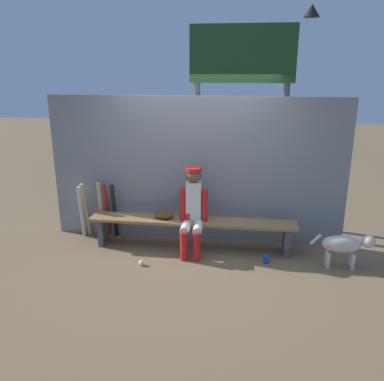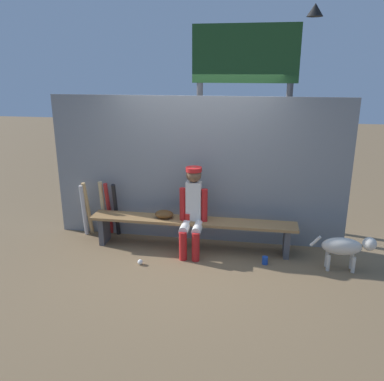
{
  "view_description": "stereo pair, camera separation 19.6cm",
  "coord_description": "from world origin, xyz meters",
  "px_view_note": "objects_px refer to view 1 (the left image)",
  "views": [
    {
      "loc": [
        0.71,
        -5.39,
        2.6
      ],
      "look_at": [
        0.0,
        0.0,
        0.91
      ],
      "focal_mm": 37.08,
      "sensor_mm": 36.0,
      "label": 1
    },
    {
      "loc": [
        0.91,
        -5.36,
        2.6
      ],
      "look_at": [
        0.0,
        0.0,
        0.91
      ],
      "focal_mm": 37.08,
      "sensor_mm": 36.0,
      "label": 2
    }
  ],
  "objects_px": {
    "scoreboard": "(245,81)",
    "bat_aluminum_red": "(107,210)",
    "dugout_bench": "(192,225)",
    "player_seated": "(193,208)",
    "bat_wood_natural": "(101,210)",
    "baseball_glove": "(164,215)",
    "cup_on_ground": "(266,259)",
    "bat_aluminum_silver": "(82,212)",
    "dog": "(346,244)",
    "bat_wood_tan": "(86,210)",
    "bat_aluminum_black": "(115,211)",
    "cup_on_bench": "(187,217)",
    "baseball": "(141,263)"
  },
  "relations": [
    {
      "from": "cup_on_bench",
      "to": "baseball_glove",
      "type": "bearing_deg",
      "value": 171.66
    },
    {
      "from": "dugout_bench",
      "to": "bat_aluminum_silver",
      "type": "relative_size",
      "value": 3.56
    },
    {
      "from": "bat_wood_tan",
      "to": "player_seated",
      "type": "bearing_deg",
      "value": -10.99
    },
    {
      "from": "bat_aluminum_black",
      "to": "baseball",
      "type": "xyz_separation_m",
      "value": [
        0.64,
        -0.86,
        -0.41
      ]
    },
    {
      "from": "dugout_bench",
      "to": "scoreboard",
      "type": "distance_m",
      "value": 2.45
    },
    {
      "from": "baseball",
      "to": "bat_wood_natural",
      "type": "bearing_deg",
      "value": 134.37
    },
    {
      "from": "bat_aluminum_silver",
      "to": "player_seated",
      "type": "bearing_deg",
      "value": -9.42
    },
    {
      "from": "bat_aluminum_black",
      "to": "cup_on_ground",
      "type": "xyz_separation_m",
      "value": [
        2.34,
        -0.56,
        -0.39
      ]
    },
    {
      "from": "scoreboard",
      "to": "dog",
      "type": "height_order",
      "value": "scoreboard"
    },
    {
      "from": "player_seated",
      "to": "baseball_glove",
      "type": "bearing_deg",
      "value": 166.67
    },
    {
      "from": "baseball_glove",
      "to": "bat_aluminum_silver",
      "type": "distance_m",
      "value": 1.38
    },
    {
      "from": "baseball_glove",
      "to": "bat_aluminum_silver",
      "type": "relative_size",
      "value": 0.33
    },
    {
      "from": "bat_aluminum_red",
      "to": "scoreboard",
      "type": "bearing_deg",
      "value": 22.93
    },
    {
      "from": "scoreboard",
      "to": "player_seated",
      "type": "bearing_deg",
      "value": -117.86
    },
    {
      "from": "cup_on_ground",
      "to": "cup_on_bench",
      "type": "bearing_deg",
      "value": 166.55
    },
    {
      "from": "baseball_glove",
      "to": "cup_on_ground",
      "type": "distance_m",
      "value": 1.6
    },
    {
      "from": "bat_aluminum_black",
      "to": "bat_aluminum_red",
      "type": "bearing_deg",
      "value": 161.92
    },
    {
      "from": "bat_aluminum_red",
      "to": "baseball",
      "type": "distance_m",
      "value": 1.26
    },
    {
      "from": "cup_on_bench",
      "to": "dog",
      "type": "height_order",
      "value": "cup_on_bench"
    },
    {
      "from": "baseball_glove",
      "to": "bat_aluminum_red",
      "type": "height_order",
      "value": "bat_aluminum_red"
    },
    {
      "from": "cup_on_ground",
      "to": "dog",
      "type": "distance_m",
      "value": 1.08
    },
    {
      "from": "player_seated",
      "to": "bat_aluminum_black",
      "type": "relative_size",
      "value": 1.39
    },
    {
      "from": "baseball_glove",
      "to": "bat_aluminum_black",
      "type": "relative_size",
      "value": 0.31
    },
    {
      "from": "bat_aluminum_red",
      "to": "scoreboard",
      "type": "xyz_separation_m",
      "value": [
        2.09,
        0.89,
        1.96
      ]
    },
    {
      "from": "cup_on_bench",
      "to": "bat_aluminum_black",
      "type": "bearing_deg",
      "value": 166.38
    },
    {
      "from": "dugout_bench",
      "to": "bat_aluminum_black",
      "type": "bearing_deg",
      "value": 169.3
    },
    {
      "from": "player_seated",
      "to": "cup_on_ground",
      "type": "xyz_separation_m",
      "value": [
        1.05,
        -0.22,
        -0.62
      ]
    },
    {
      "from": "scoreboard",
      "to": "bat_wood_tan",
      "type": "bearing_deg",
      "value": -158.97
    },
    {
      "from": "bat_aluminum_silver",
      "to": "cup_on_bench",
      "type": "distance_m",
      "value": 1.74
    },
    {
      "from": "dog",
      "to": "cup_on_ground",
      "type": "bearing_deg",
      "value": -179.33
    },
    {
      "from": "bat_aluminum_red",
      "to": "bat_wood_tan",
      "type": "distance_m",
      "value": 0.34
    },
    {
      "from": "player_seated",
      "to": "bat_wood_tan",
      "type": "bearing_deg",
      "value": 169.01
    },
    {
      "from": "cup_on_ground",
      "to": "dog",
      "type": "relative_size",
      "value": 0.13
    },
    {
      "from": "bat_wood_natural",
      "to": "baseball",
      "type": "distance_m",
      "value": 1.3
    },
    {
      "from": "scoreboard",
      "to": "bat_aluminum_red",
      "type": "bearing_deg",
      "value": -157.07
    },
    {
      "from": "dugout_bench",
      "to": "player_seated",
      "type": "height_order",
      "value": "player_seated"
    },
    {
      "from": "bat_aluminum_red",
      "to": "scoreboard",
      "type": "distance_m",
      "value": 3.0
    },
    {
      "from": "bat_aluminum_red",
      "to": "cup_on_bench",
      "type": "xyz_separation_m",
      "value": [
        1.34,
        -0.34,
        0.07
      ]
    },
    {
      "from": "bat_aluminum_red",
      "to": "bat_wood_natural",
      "type": "distance_m",
      "value": 0.09
    },
    {
      "from": "scoreboard",
      "to": "baseball",
      "type": "bearing_deg",
      "value": -126.3
    },
    {
      "from": "bat_aluminum_black",
      "to": "bat_wood_tan",
      "type": "xyz_separation_m",
      "value": [
        -0.47,
        -0.0,
        -0.0
      ]
    },
    {
      "from": "baseball",
      "to": "cup_on_bench",
      "type": "bearing_deg",
      "value": 45.74
    },
    {
      "from": "bat_aluminum_silver",
      "to": "scoreboard",
      "type": "bearing_deg",
      "value": 21.48
    },
    {
      "from": "bat_wood_tan",
      "to": "scoreboard",
      "type": "bearing_deg",
      "value": 21.03
    },
    {
      "from": "player_seated",
      "to": "bat_wood_natural",
      "type": "relative_size",
      "value": 1.38
    },
    {
      "from": "dugout_bench",
      "to": "dog",
      "type": "relative_size",
      "value": 3.62
    },
    {
      "from": "cup_on_ground",
      "to": "scoreboard",
      "type": "distance_m",
      "value": 2.81
    },
    {
      "from": "cup_on_ground",
      "to": "dog",
      "type": "bearing_deg",
      "value": 0.67
    },
    {
      "from": "cup_on_bench",
      "to": "bat_aluminum_silver",
      "type": "bearing_deg",
      "value": 171.84
    },
    {
      "from": "bat_wood_natural",
      "to": "dog",
      "type": "distance_m",
      "value": 3.65
    }
  ]
}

